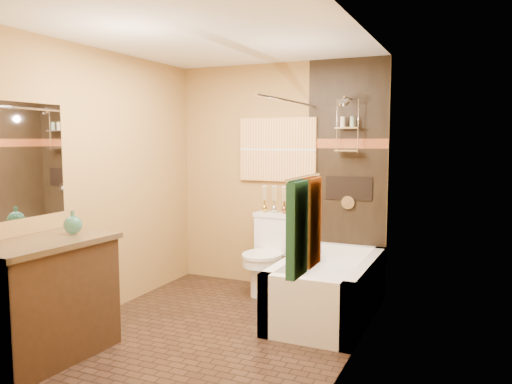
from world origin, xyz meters
The scene contains 23 objects.
floor centered at (0.00, 0.00, 0.00)m, with size 3.00×3.00×0.00m, color black.
wall_left centered at (-1.20, 0.00, 1.25)m, with size 0.02×3.00×2.50m, color olive.
wall_right centered at (1.20, 0.00, 1.25)m, with size 0.02×3.00×2.50m, color olive.
wall_back centered at (0.00, 1.50, 1.25)m, with size 2.40×0.02×2.50m, color olive.
wall_front centered at (0.00, -1.50, 1.25)m, with size 2.40×0.02×2.50m, color olive.
ceiling centered at (0.00, 0.00, 2.50)m, with size 3.00×3.00×0.00m, color silver.
alcove_tile_back centered at (0.78, 1.49, 1.25)m, with size 0.85×0.01×2.50m, color black.
alcove_tile_right centered at (1.19, 0.75, 1.25)m, with size 0.01×1.50×2.50m, color black.
mosaic_band_back centered at (0.78, 1.48, 1.62)m, with size 0.85×0.01×0.10m, color maroon.
mosaic_band_right centered at (1.18, 0.75, 1.62)m, with size 0.01×1.50×0.10m, color maroon.
alcove_niche centered at (0.80, 1.48, 1.15)m, with size 0.50×0.01×0.25m, color black.
shower_fixtures centered at (0.80, 1.38, 1.67)m, with size 0.24×0.33×1.16m.
curtain_rod centered at (0.40, 0.75, 2.02)m, with size 0.03×0.03×1.55m, color silver.
towel_bar centered at (1.15, -1.05, 1.45)m, with size 0.02×0.02×0.55m, color silver.
towel_teal centered at (1.16, -1.18, 1.18)m, with size 0.05×0.22×0.52m, color #1D6158.
towel_rust centered at (1.16, -0.92, 1.18)m, with size 0.05×0.22×0.52m, color #9C561C.
sunset_painting centered at (-0.01, 1.48, 1.55)m, with size 0.90×0.04×0.70m, color orange.
vanity_mirror centered at (-1.19, -1.00, 1.50)m, with size 0.01×1.00×0.90m, color white.
bathtub centered at (0.80, 0.75, 0.22)m, with size 0.80×1.50×0.55m.
toilet centered at (-0.01, 1.20, 0.43)m, with size 0.44×0.64×0.85m.
vanity centered at (-0.92, -1.00, 0.46)m, with size 0.71×1.08×0.92m.
teal_bottle centered at (-0.87, -0.73, 1.01)m, with size 0.14×0.14×0.23m, color #236A5B, non-canonical shape.
bud_vases centered at (-0.01, 1.39, 1.01)m, with size 0.30×0.06×0.29m.
Camera 1 is at (2.04, -3.69, 1.66)m, focal length 35.00 mm.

